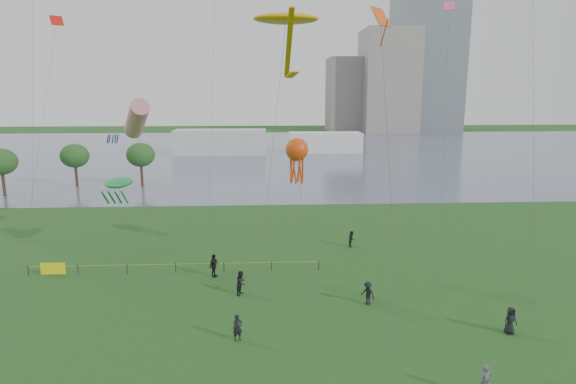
{
  "coord_description": "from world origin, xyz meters",
  "views": [
    {
      "loc": [
        -1.7,
        -22.51,
        14.72
      ],
      "look_at": [
        0.0,
        10.0,
        8.0
      ],
      "focal_mm": 30.0,
      "sensor_mm": 36.0,
      "label": 1
    }
  ],
  "objects_px": {
    "fence": "(101,268)",
    "kite_flyer": "(486,382)",
    "kite_stingray": "(286,20)",
    "kite_octopus": "(297,151)"
  },
  "relations": [
    {
      "from": "kite_flyer",
      "to": "kite_stingray",
      "type": "xyz_separation_m",
      "value": [
        -8.86,
        18.48,
        19.39
      ]
    },
    {
      "from": "kite_stingray",
      "to": "kite_octopus",
      "type": "xyz_separation_m",
      "value": [
        1.0,
        1.69,
        -10.39
      ]
    },
    {
      "from": "fence",
      "to": "kite_flyer",
      "type": "height_order",
      "value": "kite_flyer"
    },
    {
      "from": "fence",
      "to": "kite_flyer",
      "type": "xyz_separation_m",
      "value": [
        24.24,
        -17.86,
        0.34
      ]
    },
    {
      "from": "fence",
      "to": "kite_stingray",
      "type": "height_order",
      "value": "kite_stingray"
    },
    {
      "from": "kite_stingray",
      "to": "kite_octopus",
      "type": "bearing_deg",
      "value": 77.64
    },
    {
      "from": "fence",
      "to": "kite_flyer",
      "type": "relative_size",
      "value": 13.5
    },
    {
      "from": "fence",
      "to": "kite_stingray",
      "type": "bearing_deg",
      "value": 2.32
    },
    {
      "from": "fence",
      "to": "kite_flyer",
      "type": "distance_m",
      "value": 30.11
    },
    {
      "from": "fence",
      "to": "kite_stingray",
      "type": "relative_size",
      "value": 1.16
    }
  ]
}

